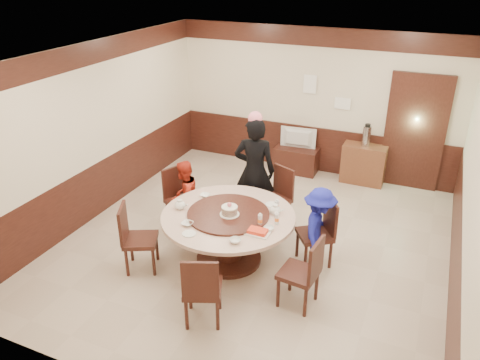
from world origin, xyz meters
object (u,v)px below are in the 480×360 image
at_px(banquet_table, 228,228).
at_px(person_standing, 255,171).
at_px(birthday_cake, 230,210).
at_px(person_red, 184,196).
at_px(television, 297,139).
at_px(thermos, 366,136).
at_px(shrimp_platter, 258,232).
at_px(side_cabinet, 363,164).
at_px(person_blue, 319,229).
at_px(tv_stand, 296,160).

distance_m(banquet_table, person_standing, 1.25).
height_order(banquet_table, birthday_cake, birthday_cake).
height_order(person_red, television, person_red).
bearing_deg(thermos, shrimp_platter, -100.99).
xyz_separation_m(television, side_cabinet, (1.32, 0.03, -0.33)).
distance_m(birthday_cake, side_cabinet, 3.65).
distance_m(shrimp_platter, side_cabinet, 3.75).
relative_size(banquet_table, side_cabinet, 2.30).
xyz_separation_m(person_blue, birthday_cake, (-1.14, -0.41, 0.24)).
bearing_deg(television, person_blue, 107.89).
bearing_deg(television, person_red, 66.40).
bearing_deg(person_red, person_standing, 132.56).
distance_m(banquet_table, shrimp_platter, 0.67).
distance_m(banquet_table, person_red, 1.15).
height_order(person_standing, shrimp_platter, person_standing).
relative_size(banquet_table, tv_stand, 2.17).
distance_m(person_red, person_blue, 2.20).
bearing_deg(thermos, side_cabinet, 0.00).
bearing_deg(person_standing, person_blue, 132.95).
bearing_deg(person_blue, side_cabinet, -9.39).
xyz_separation_m(person_blue, shrimp_platter, (-0.63, -0.66, 0.18)).
bearing_deg(side_cabinet, thermos, 180.00).
height_order(shrimp_platter, tv_stand, shrimp_platter).
distance_m(person_blue, tv_stand, 3.23).
bearing_deg(banquet_table, tv_stand, 90.81).
bearing_deg(shrimp_platter, side_cabinet, 78.88).
xyz_separation_m(person_blue, television, (-1.23, 2.97, 0.10)).
distance_m(birthday_cake, thermos, 3.62).
xyz_separation_m(shrimp_platter, tv_stand, (-0.60, 3.63, -0.53)).
relative_size(television, thermos, 1.86).
bearing_deg(tv_stand, person_blue, -67.55).
xyz_separation_m(person_red, tv_stand, (0.96, 2.79, -0.32)).
xyz_separation_m(person_standing, tv_stand, (0.05, 2.14, -0.64)).
xyz_separation_m(person_blue, tv_stand, (-1.23, 2.97, -0.35)).
relative_size(person_blue, tv_stand, 1.42).
xyz_separation_m(birthday_cake, side_cabinet, (1.23, 3.40, -0.47)).
height_order(banquet_table, tv_stand, banquet_table).
height_order(banquet_table, person_standing, person_standing).
relative_size(person_red, television, 1.62).
relative_size(birthday_cake, television, 0.38).
distance_m(banquet_table, television, 3.34).
relative_size(person_standing, television, 2.51).
bearing_deg(banquet_table, shrimp_platter, -28.21).
bearing_deg(birthday_cake, person_red, 150.89).
distance_m(tv_stand, television, 0.45).
bearing_deg(tv_stand, shrimp_platter, -80.66).
xyz_separation_m(banquet_table, thermos, (1.26, 3.37, 0.41)).
xyz_separation_m(person_red, birthday_cake, (1.05, -0.58, 0.27)).
xyz_separation_m(birthday_cake, tv_stand, (-0.08, 3.37, -0.59)).
distance_m(person_red, birthday_cake, 1.23).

